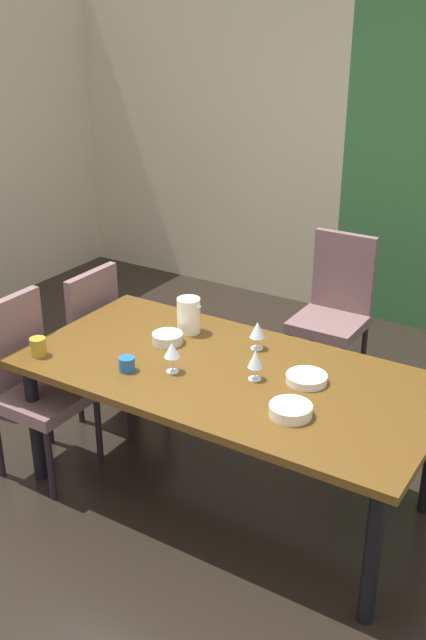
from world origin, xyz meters
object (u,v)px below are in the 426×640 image
object	(u,v)px
serving_bowl_east	(291,410)
pitcher_north	(189,315)
wine_glass_rear	(172,351)
wine_glass_left	(255,360)
chair_left_near	(32,379)
serving_bowl_west	(168,338)
chair_head_far	(335,305)
serving_bowl_center	(307,378)
cup_corner	(127,364)
dining_table	(227,383)
cup_near_window	(38,347)
chair_left_far	(111,338)
wine_glass_near_shelf	(257,330)

from	to	relation	value
serving_bowl_east	pitcher_north	distance (m)	0.98
wine_glass_rear	pitcher_north	bearing A→B (deg)	113.81
wine_glass_left	chair_left_near	bearing A→B (deg)	-164.91
wine_glass_rear	serving_bowl_west	size ratio (longest dim) A/B	0.96
chair_head_far	serving_bowl_center	size ratio (longest dim) A/B	5.21
wine_glass_rear	wine_glass_left	xyz separation A→B (m)	(0.38, 0.15, -0.01)
cup_corner	dining_table	bearing A→B (deg)	32.11
wine_glass_left	pitcher_north	world-z (taller)	pitcher_north
dining_table	wine_glass_left	bearing A→B (deg)	-2.90
chair_left_near	wine_glass_left	xyz separation A→B (m)	(1.18, 0.32, 0.30)
cup_near_window	cup_corner	bearing A→B (deg)	12.59
chair_left_near	pitcher_north	size ratio (longest dim) A/B	4.99
cup_near_window	chair_head_far	bearing A→B (deg)	64.42
serving_bowl_center	cup_near_window	bearing A→B (deg)	-160.06
chair_left_far	cup_near_window	distance (m)	0.75
wine_glass_rear	cup_near_window	distance (m)	0.71
serving_bowl_west	serving_bowl_east	size ratio (longest dim) A/B	0.86
chair_left_far	chair_head_far	bearing A→B (deg)	138.61
pitcher_north	cup_near_window	bearing A→B (deg)	-127.49
wine_glass_rear	serving_bowl_east	bearing A→B (deg)	-5.02
dining_table	cup_corner	world-z (taller)	cup_corner
cup_near_window	serving_bowl_east	bearing A→B (deg)	6.62
cup_near_window	dining_table	bearing A→B (deg)	22.30
chair_left_near	wine_glass_near_shelf	world-z (taller)	chair_left_near
cup_corner	wine_glass_rear	bearing A→B (deg)	28.65
chair_left_near	wine_glass_rear	world-z (taller)	chair_left_near
chair_head_far	chair_left_far	world-z (taller)	chair_head_far
dining_table	wine_glass_rear	size ratio (longest dim) A/B	13.15
wine_glass_left	pitcher_north	bearing A→B (deg)	153.66
wine_glass_rear	serving_bowl_east	distance (m)	0.67
chair_head_far	chair_left_far	bearing A→B (deg)	48.61
chair_head_far	wine_glass_near_shelf	xyz separation A→B (m)	(0.04, -1.15, 0.28)
chair_head_far	serving_bowl_west	bearing A→B (deg)	73.68
chair_left_near	serving_bowl_center	distance (m)	1.47
serving_bowl_center	chair_left_far	bearing A→B (deg)	170.62
chair_head_far	chair_left_far	distance (m)	1.48
chair_left_near	serving_bowl_east	distance (m)	1.49
wine_glass_near_shelf	pitcher_north	bearing A→B (deg)	-177.90
chair_head_far	pitcher_north	size ratio (longest dim) A/B	5.18
chair_left_near	wine_glass_rear	bearing A→B (deg)	102.10
serving_bowl_center	serving_bowl_west	world-z (taller)	serving_bowl_west
serving_bowl_east	serving_bowl_center	bearing A→B (deg)	102.34
dining_table	chair_left_far	world-z (taller)	chair_left_far
serving_bowl_west	cup_corner	xyz separation A→B (m)	(0.01, -0.36, 0.01)
dining_table	cup_corner	bearing A→B (deg)	-147.89
wine_glass_near_shelf	chair_left_near	bearing A→B (deg)	-149.22
dining_table	wine_glass_rear	xyz separation A→B (m)	(-0.22, -0.15, 0.19)
chair_left_far	serving_bowl_east	world-z (taller)	chair_left_far
wine_glass_near_shelf	serving_bowl_west	distance (m)	0.48
dining_table	serving_bowl_west	world-z (taller)	serving_bowl_west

